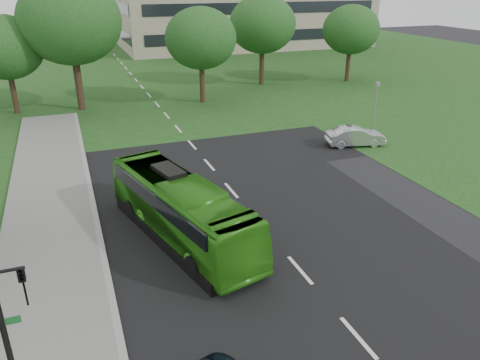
{
  "coord_description": "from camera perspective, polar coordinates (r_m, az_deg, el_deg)",
  "views": [
    {
      "loc": [
        -7.62,
        -15.57,
        10.49
      ],
      "look_at": [
        -0.36,
        3.71,
        1.6
      ],
      "focal_mm": 35.0,
      "sensor_mm": 36.0,
      "label": 1
    }
  ],
  "objects": [
    {
      "name": "tree_park_e",
      "position": [
        53.76,
        13.38,
        17.4
      ],
      "size": [
        6.04,
        6.04,
        8.06
      ],
      "color": "black",
      "rests_on": "ground"
    },
    {
      "name": "sedan",
      "position": [
        32.79,
        13.88,
        5.2
      ],
      "size": [
        4.18,
        2.22,
        1.31
      ],
      "primitive_type": "imported",
      "rotation": [
        0.0,
        0.0,
        1.35
      ],
      "color": "silver",
      "rests_on": "ground"
    },
    {
      "name": "tree_park_b",
      "position": [
        42.38,
        -20.0,
        17.74
      ],
      "size": [
        8.27,
        8.27,
        10.85
      ],
      "color": "black",
      "rests_on": "ground"
    },
    {
      "name": "camera_pole",
      "position": [
        35.48,
        16.21,
        9.26
      ],
      "size": [
        0.34,
        0.3,
        3.73
      ],
      "rotation": [
        0.0,
        0.0,
        0.13
      ],
      "color": "gray",
      "rests_on": "ground"
    },
    {
      "name": "bus",
      "position": [
        20.32,
        -7.21,
        -3.52
      ],
      "size": [
        4.72,
        10.11,
        2.74
      ],
      "primitive_type": "imported",
      "rotation": [
        0.0,
        0.0,
        0.26
      ],
      "color": "#34931A",
      "rests_on": "ground"
    },
    {
      "name": "ground",
      "position": [
        20.26,
        4.69,
        -7.93
      ],
      "size": [
        160.0,
        160.0,
        0.0
      ],
      "primitive_type": "plane",
      "color": "black",
      "rests_on": "ground"
    },
    {
      "name": "tree_park_d",
      "position": [
        50.65,
        2.75,
        18.41
      ],
      "size": [
        6.88,
        6.88,
        9.09
      ],
      "color": "black",
      "rests_on": "ground"
    },
    {
      "name": "street_surfaces",
      "position": [
        40.37,
        -9.69,
        7.99
      ],
      "size": [
        120.0,
        120.0,
        0.15
      ],
      "color": "black",
      "rests_on": "ground"
    },
    {
      "name": "tree_park_a",
      "position": [
        43.28,
        -26.73,
        14.23
      ],
      "size": [
        6.0,
        6.0,
        7.97
      ],
      "color": "black",
      "rests_on": "ground"
    },
    {
      "name": "tree_park_c",
      "position": [
        42.92,
        -4.8,
        16.82
      ],
      "size": [
        6.29,
        6.29,
        8.36
      ],
      "color": "black",
      "rests_on": "ground"
    },
    {
      "name": "traffic_light",
      "position": [
        12.54,
        -26.09,
        -16.13
      ],
      "size": [
        0.82,
        0.21,
        5.11
      ],
      "rotation": [
        0.0,
        0.0,
        -0.02
      ],
      "color": "black",
      "rests_on": "ground"
    }
  ]
}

